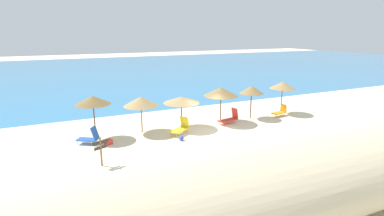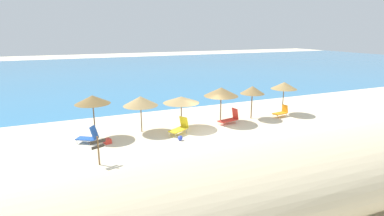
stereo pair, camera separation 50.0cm
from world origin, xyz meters
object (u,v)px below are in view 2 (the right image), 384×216
object	(u,v)px
beach_umbrella_4	(252,90)
lounge_chair_3	(89,136)
beach_umbrella_0	(92,100)
lounge_chair_2	(180,127)
beach_umbrella_2	(181,100)
beach_umbrella_1	(141,101)
lounge_chair_0	(281,112)
beach_ball	(180,138)
beach_umbrella_3	(221,92)
cooler_box	(107,141)
lounge_chair_1	(230,118)
beach_umbrella_5	(284,86)
wooden_signpost	(98,148)

from	to	relation	value
beach_umbrella_4	lounge_chair_3	world-z (taller)	beach_umbrella_4
beach_umbrella_0	lounge_chair_2	distance (m)	6.04
beach_umbrella_2	lounge_chair_2	size ratio (longest dim) A/B	1.65
beach_umbrella_2	beach_umbrella_4	xyz separation A→B (m)	(6.07, 0.01, 0.24)
beach_umbrella_2	beach_umbrella_1	bearing A→B (deg)	174.84
beach_umbrella_2	lounge_chair_0	distance (m)	8.85
beach_umbrella_0	beach_ball	distance (m)	6.18
beach_umbrella_4	beach_ball	size ratio (longest dim) A/B	8.27
lounge_chair_3	beach_ball	xyz separation A→B (m)	(5.43, -1.77, -0.29)
beach_umbrella_3	cooler_box	size ratio (longest dim) A/B	6.78
lounge_chair_3	cooler_box	distance (m)	1.17
lounge_chair_0	lounge_chair_3	size ratio (longest dim) A/B	0.93
lounge_chair_1	beach_umbrella_4	bearing A→B (deg)	-88.11
lounge_chair_0	beach_umbrella_1	bearing A→B (deg)	77.88
beach_umbrella_2	beach_umbrella_5	bearing A→B (deg)	0.71
wooden_signpost	cooler_box	world-z (taller)	wooden_signpost
lounge_chair_1	cooler_box	xyz separation A→B (m)	(-9.24, -0.62, -0.26)
beach_umbrella_1	wooden_signpost	bearing A→B (deg)	-127.37
beach_umbrella_5	wooden_signpost	bearing A→B (deg)	-164.69
cooler_box	lounge_chair_2	bearing A→B (deg)	-1.45
beach_umbrella_4	beach_ball	world-z (taller)	beach_umbrella_4
wooden_signpost	lounge_chair_2	bearing A→B (deg)	10.32
beach_umbrella_2	beach_umbrella_5	world-z (taller)	beach_umbrella_5
beach_ball	cooler_box	size ratio (longest dim) A/B	0.79
lounge_chair_1	lounge_chair_2	bearing A→B (deg)	88.58
beach_ball	beach_umbrella_4	bearing A→B (deg)	18.99
beach_umbrella_1	lounge_chair_2	world-z (taller)	beach_umbrella_1
beach_umbrella_2	wooden_signpost	world-z (taller)	beach_umbrella_2
beach_umbrella_1	beach_umbrella_2	xyz separation A→B (m)	(2.90, -0.26, -0.11)
lounge_chair_0	lounge_chair_2	bearing A→B (deg)	86.30
beach_umbrella_4	cooler_box	size ratio (longest dim) A/B	6.52
beach_umbrella_1	wooden_signpost	xyz separation A→B (m)	(-3.37, -4.41, -1.25)
beach_umbrella_5	lounge_chair_0	size ratio (longest dim) A/B	2.04
beach_umbrella_1	lounge_chair_1	distance (m)	6.97
beach_umbrella_0	beach_umbrella_5	xyz separation A→B (m)	(15.32, -0.19, -0.13)
beach_umbrella_2	cooler_box	xyz separation A→B (m)	(-5.44, -1.14, -1.95)
beach_umbrella_2	lounge_chair_1	bearing A→B (deg)	-7.75
cooler_box	lounge_chair_3	bearing A→B (deg)	155.07
beach_umbrella_0	beach_ball	world-z (taller)	beach_umbrella_0
wooden_signpost	beach_ball	xyz separation A→B (m)	(5.23, 1.71, -0.80)
lounge_chair_3	beach_umbrella_4	bearing A→B (deg)	-53.77
beach_umbrella_2	lounge_chair_3	size ratio (longest dim) A/B	1.81
beach_umbrella_4	lounge_chair_3	distance (m)	12.70
beach_umbrella_0	lounge_chair_3	size ratio (longest dim) A/B	1.99
beach_umbrella_1	lounge_chair_1	xyz separation A→B (m)	(6.69, -0.78, -1.80)
beach_umbrella_0	lounge_chair_1	xyz separation A→B (m)	(9.81, -0.82, -2.17)
beach_umbrella_1	beach_ball	distance (m)	3.87
beach_umbrella_1	beach_umbrella_3	world-z (taller)	beach_umbrella_3
beach_umbrella_3	wooden_signpost	world-z (taller)	beach_umbrella_3
lounge_chair_1	wooden_signpost	world-z (taller)	wooden_signpost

